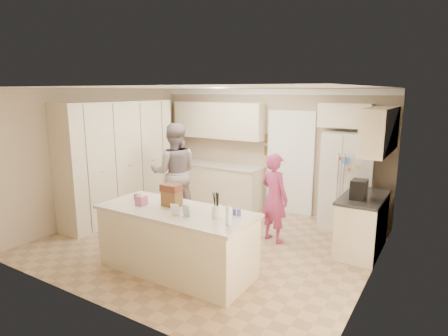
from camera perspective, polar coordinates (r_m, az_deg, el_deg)
The scene contains 41 objects.
floor at distance 6.56m, azimuth -2.39°, elevation -11.28°, with size 5.20×4.60×0.02m, color tan.
ceiling at distance 6.04m, azimuth -2.61°, elevation 12.25°, with size 5.20×4.60×0.02m, color white.
wall_back at distance 8.15m, azimuth 6.64°, elevation 2.80°, with size 5.20×0.02×2.60m, color tan.
wall_front at distance 4.50m, azimuth -19.25°, elevation -5.09°, with size 5.20×0.02×2.60m, color tan.
wall_left at distance 7.91m, azimuth -18.37°, elevation 2.00°, with size 0.02×4.60×2.60m, color tan.
wall_right at distance 5.21m, azimuth 22.06°, elevation -3.06°, with size 0.02×4.60×2.60m, color tan.
crown_back at distance 8.01m, azimuth 6.70°, elevation 11.47°, with size 5.20×0.08×0.12m, color white.
pantry_bank at distance 7.83m, azimuth -15.73°, elevation 1.14°, with size 0.60×2.60×2.35m, color beige.
back_base_cab at distance 8.61m, azimuth -1.33°, elevation -2.50°, with size 2.20×0.60×0.88m, color beige.
back_countertop at distance 8.50m, azimuth -1.38°, elevation 0.49°, with size 2.24×0.63×0.04m, color beige.
back_upper_cab at distance 8.47m, azimuth -0.92°, elevation 7.29°, with size 2.20×0.35×0.80m, color beige.
doorway_opening at distance 7.96m, azimuth 10.10°, elevation 0.64°, with size 0.90×0.06×2.10m, color black.
doorway_casing at distance 7.92m, azimuth 10.00°, elevation 0.60°, with size 1.02×0.03×2.22m, color white.
wall_frame_upper at distance 8.07m, azimuth 6.69°, elevation 4.50°, with size 0.15×0.02×0.20m, color brown.
wall_frame_lower at distance 8.11m, azimuth 6.65°, elevation 2.61°, with size 0.15×0.02×0.20m, color brown.
refrigerator at distance 7.35m, azimuth 17.99°, elevation -1.86°, with size 0.90×0.70×1.80m, color white.
fridge_seam at distance 7.01m, azimuth 17.29°, elevation -2.45°, with size 0.01×0.02×1.78m, color gray.
fridge_dispenser at distance 7.00m, azimuth 15.65°, elevation -0.28°, with size 0.22×0.03×0.35m, color black.
fridge_handle_l at distance 6.98m, azimuth 16.93°, elevation -1.24°, with size 0.02×0.02×0.85m, color silver.
fridge_handle_r at distance 6.95m, azimuth 17.73°, elevation -1.33°, with size 0.02×0.02×0.85m, color silver.
over_fridge_cab at distance 7.35m, azimuth 18.00°, elevation 7.62°, with size 0.95×0.35×0.45m, color beige.
right_base_cab at distance 6.45m, azimuth 20.29°, elevation -8.15°, with size 0.60×1.20×0.88m, color beige.
right_countertop at distance 6.32m, azimuth 20.49°, elevation -4.20°, with size 0.63×1.24×0.04m, color #2D2B28.
right_upper_cab at distance 6.30m, azimuth 22.74°, elevation 5.33°, with size 0.35×1.50×0.70m, color beige.
coffee_maker at distance 6.09m, azimuth 19.86°, elevation -3.08°, with size 0.22×0.28×0.30m, color black.
island_base at distance 5.46m, azimuth -7.23°, elevation -11.13°, with size 2.20×0.90×0.88m, color beige.
island_top at distance 5.30m, azimuth -7.36°, elevation -6.54°, with size 2.28×0.96×0.05m, color beige.
utensil_crock at distance 4.94m, azimuth -1.11°, elevation -6.57°, with size 0.13×0.13×0.15m, color white.
tissue_box at distance 5.55m, azimuth -12.48°, elevation -4.85°, with size 0.13×0.13×0.14m, color #CF629B.
tissue_plume at distance 5.52m, azimuth -12.53°, elevation -3.75°, with size 0.08×0.08×0.08m, color white.
dollhouse_body at distance 5.43m, azimuth -7.97°, elevation -4.63°, with size 0.26×0.18×0.22m, color brown.
dollhouse_roof at distance 5.38m, azimuth -8.02°, elevation -3.00°, with size 0.28×0.20×0.10m, color #592D1E.
jam_jar at distance 5.83m, azimuth -13.22°, elevation -4.34°, with size 0.07×0.07×0.09m, color #59263F.
greeting_card_a at distance 5.03m, azimuth -7.49°, elevation -6.29°, with size 0.12×0.01×0.16m, color white.
greeting_card_b at distance 4.98m, azimuth -5.77°, elevation -6.44°, with size 0.12×0.01×0.16m, color silver.
water_bottle at distance 4.62m, azimuth 0.70°, elevation -7.32°, with size 0.07×0.07×0.24m, color silver.
shaker_salt at distance 5.01m, azimuth 1.60°, elevation -6.70°, with size 0.05×0.05×0.09m, color #4546A6.
shaker_pepper at distance 4.98m, azimuth 2.30°, elevation -6.83°, with size 0.05×0.05×0.09m, color #4546A6.
teen_boy at distance 7.41m, azimuth -7.53°, elevation -0.70°, with size 0.95×0.74×1.95m, color gray.
teen_girl at distance 6.44m, azimuth 7.66°, elevation -4.51°, with size 0.56×0.37×1.53m, color #B93E5D.
fridge_magnets at distance 7.01m, azimuth 17.27°, elevation -2.47°, with size 0.76×0.02×1.44m, color tan, non-canonical shape.
Camera 1 is at (3.39, -5.00, 2.55)m, focal length 30.00 mm.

